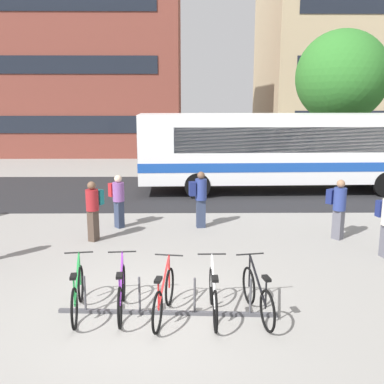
# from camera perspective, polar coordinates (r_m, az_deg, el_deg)

# --- Properties ---
(ground) EXTENTS (200.00, 200.00, 0.00)m
(ground) POSITION_cam_1_polar(r_m,az_deg,el_deg) (8.21, -5.47, -15.36)
(ground) COLOR gray
(bus_lane_asphalt) EXTENTS (80.00, 7.20, 0.01)m
(bus_lane_asphalt) POSITION_cam_1_polar(r_m,az_deg,el_deg) (18.37, -2.70, 0.08)
(bus_lane_asphalt) COLOR #232326
(bus_lane_asphalt) RESTS_ON ground
(city_bus) EXTENTS (12.10, 2.95, 3.20)m
(city_bus) POSITION_cam_1_polar(r_m,az_deg,el_deg) (18.52, 11.94, 5.48)
(city_bus) COLOR white
(city_bus) RESTS_ON ground
(bike_rack) EXTENTS (3.92, 0.29, 0.70)m
(bike_rack) POSITION_cam_1_polar(r_m,az_deg,el_deg) (8.11, -3.24, -14.99)
(bike_rack) COLOR #47474C
(bike_rack) RESTS_ON ground
(parked_bicycle_green_0) EXTENTS (0.52, 1.71, 0.99)m
(parked_bicycle_green_0) POSITION_cam_1_polar(r_m,az_deg,el_deg) (8.24, -14.63, -12.66)
(parked_bicycle_green_0) COLOR black
(parked_bicycle_green_0) RESTS_ON ground
(parked_bicycle_purple_1) EXTENTS (0.52, 1.72, 0.99)m
(parked_bicycle_purple_1) POSITION_cam_1_polar(r_m,az_deg,el_deg) (8.12, -9.13, -12.80)
(parked_bicycle_purple_1) COLOR black
(parked_bicycle_purple_1) RESTS_ON ground
(parked_bicycle_red_2) EXTENTS (0.52, 1.71, 0.99)m
(parked_bicycle_red_2) POSITION_cam_1_polar(r_m,az_deg,el_deg) (7.88, -3.68, -13.46)
(parked_bicycle_red_2) COLOR black
(parked_bicycle_red_2) RESTS_ON ground
(parked_bicycle_white_3) EXTENTS (0.52, 1.72, 0.99)m
(parked_bicycle_white_3) POSITION_cam_1_polar(r_m,az_deg,el_deg) (7.91, 2.78, -13.33)
(parked_bicycle_white_3) COLOR black
(parked_bicycle_white_3) RESTS_ON ground
(parked_bicycle_black_4) EXTENTS (0.52, 1.71, 0.99)m
(parked_bicycle_black_4) POSITION_cam_1_polar(r_m,az_deg,el_deg) (7.99, 8.51, -13.18)
(parked_bicycle_black_4) COLOR black
(parked_bicycle_black_4) RESTS_ON ground
(commuter_navy_pack_2) EXTENTS (0.57, 0.60, 1.66)m
(commuter_navy_pack_2) POSITION_cam_1_polar(r_m,az_deg,el_deg) (12.57, 18.45, -1.62)
(commuter_navy_pack_2) COLOR #565660
(commuter_navy_pack_2) RESTS_ON ground
(commuter_teal_pack_3) EXTENTS (0.50, 0.60, 1.64)m
(commuter_teal_pack_3) POSITION_cam_1_polar(r_m,az_deg,el_deg) (12.09, -12.69, -1.85)
(commuter_teal_pack_3) COLOR #47382D
(commuter_teal_pack_3) RESTS_ON ground
(commuter_navy_pack_4) EXTENTS (0.56, 0.38, 1.69)m
(commuter_navy_pack_4) POSITION_cam_1_polar(r_m,az_deg,el_deg) (13.00, 1.01, -0.47)
(commuter_navy_pack_4) COLOR #2D3851
(commuter_navy_pack_4) RESTS_ON ground
(commuter_red_pack_5) EXTENTS (0.57, 0.60, 1.59)m
(commuter_red_pack_5) POSITION_cam_1_polar(r_m,az_deg,el_deg) (13.21, -9.59, -0.70)
(commuter_red_pack_5) COLOR #2D3851
(commuter_red_pack_5) RESTS_ON ground
(street_tree_0) EXTENTS (4.74, 4.74, 7.32)m
(street_tree_0) POSITION_cam_1_polar(r_m,az_deg,el_deg) (24.82, 18.86, 13.95)
(street_tree_0) COLOR brown
(street_tree_0) RESTS_ON ground
(building_left_wing) EXTENTS (21.58, 10.15, 14.76)m
(building_left_wing) POSITION_cam_1_polar(r_m,az_deg,el_deg) (35.56, -20.11, 17.03)
(building_left_wing) COLOR brown
(building_left_wing) RESTS_ON ground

